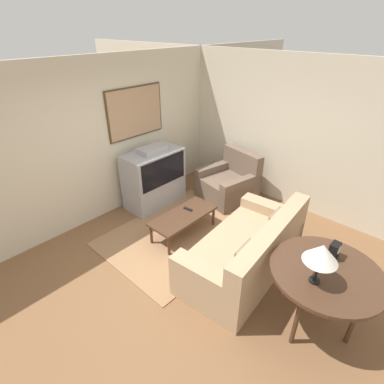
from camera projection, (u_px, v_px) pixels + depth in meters
ground_plane at (189, 267)px, 4.36m from camera, size 12.00×12.00×0.00m
wall_back at (96, 143)px, 4.96m from camera, size 12.00×0.10×2.70m
wall_right at (289, 134)px, 5.37m from camera, size 0.06×12.00×2.70m
area_rug at (180, 233)px, 5.04m from camera, size 2.45×1.81×0.01m
tv at (154, 178)px, 5.63m from camera, size 1.11×0.59×1.16m
couch at (247, 252)px, 4.17m from camera, size 2.10×1.17×0.91m
armchair at (229, 184)px, 5.94m from camera, size 1.10×1.10×0.94m
coffee_table at (184, 217)px, 4.86m from camera, size 1.15×0.50×0.39m
console_table at (326, 276)px, 3.20m from camera, size 1.19×1.19×0.81m
table_lamp at (322, 254)px, 2.86m from camera, size 0.34×0.34×0.47m
mantel_clock at (334, 251)px, 3.30m from camera, size 0.14×0.10×0.19m
remote at (188, 209)px, 4.97m from camera, size 0.06×0.16×0.02m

